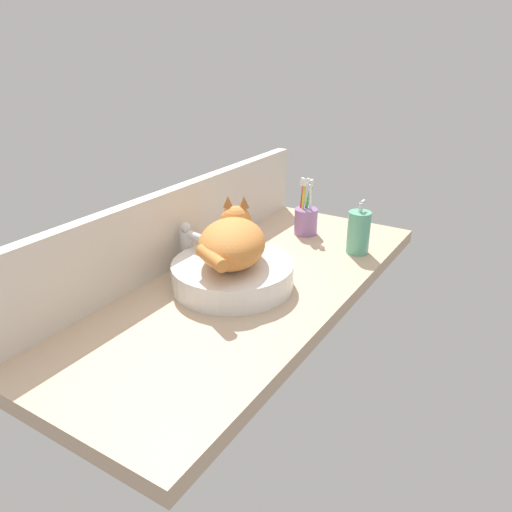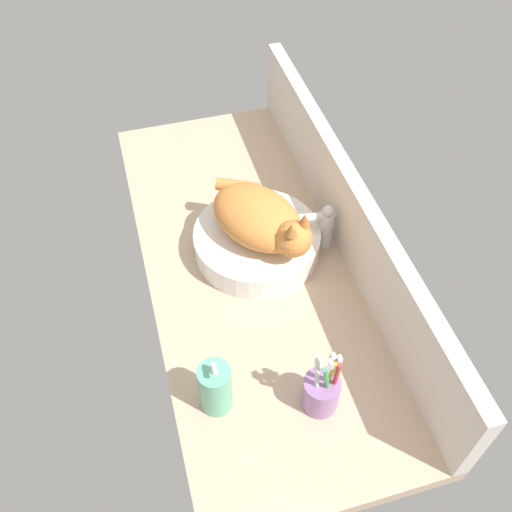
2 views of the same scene
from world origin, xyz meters
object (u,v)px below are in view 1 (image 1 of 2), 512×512
faucet (190,245)px  soap_dispenser (359,232)px  toothbrush_cup (306,219)px  cat (232,240)px  sink_basin (233,274)px

faucet → soap_dispenser: (35.86, -35.62, -0.76)cm
soap_dispenser → toothbrush_cup: toothbrush_cup is taller
cat → sink_basin: bearing=-147.6°
cat → toothbrush_cup: size_ratio=1.61×
sink_basin → soap_dispenser: bearing=-26.9°
sink_basin → cat: cat is taller
sink_basin → toothbrush_cup: bearing=1.3°
sink_basin → faucet: size_ratio=2.34×
soap_dispenser → sink_basin: bearing=153.1°
sink_basin → soap_dispenser: 43.21cm
sink_basin → cat: (1.16, 0.73, 9.10)cm
soap_dispenser → toothbrush_cup: (5.86, 20.53, -1.56)cm
soap_dispenser → toothbrush_cup: bearing=74.1°
sink_basin → soap_dispenser: (38.42, -19.52, 3.20)cm
faucet → soap_dispenser: size_ratio=0.84×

